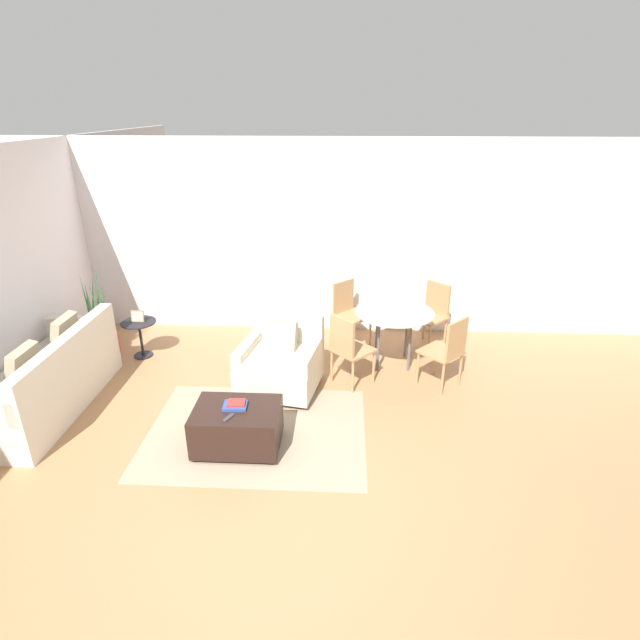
# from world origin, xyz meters

# --- Properties ---
(ground_plane) EXTENTS (20.00, 20.00, 0.00)m
(ground_plane) POSITION_xyz_m (0.00, 0.00, 0.00)
(ground_plane) COLOR #A3754C
(wall_back) EXTENTS (12.00, 0.06, 2.75)m
(wall_back) POSITION_xyz_m (0.00, 3.66, 1.38)
(wall_back) COLOR white
(wall_back) RESTS_ON ground_plane
(area_rug) EXTENTS (2.24, 1.70, 0.01)m
(area_rug) POSITION_xyz_m (-0.21, 0.98, 0.00)
(area_rug) COLOR gray
(area_rug) RESTS_ON ground_plane
(couch) EXTENTS (0.86, 1.99, 0.92)m
(couch) POSITION_xyz_m (-2.58, 1.30, 0.31)
(couch) COLOR beige
(couch) RESTS_ON ground_plane
(armchair) EXTENTS (1.02, 0.99, 0.83)m
(armchair) POSITION_xyz_m (-0.06, 1.87, 0.34)
(armchair) COLOR beige
(armchair) RESTS_ON ground_plane
(ottoman) EXTENTS (0.83, 0.59, 0.44)m
(ottoman) POSITION_xyz_m (-0.35, 0.72, 0.24)
(ottoman) COLOR black
(ottoman) RESTS_ON ground_plane
(book_stack) EXTENTS (0.24, 0.19, 0.05)m
(book_stack) POSITION_xyz_m (-0.36, 0.76, 0.46)
(book_stack) COLOR #2D478C
(book_stack) RESTS_ON ottoman
(tv_remote_primary) EXTENTS (0.10, 0.14, 0.01)m
(tv_remote_primary) POSITION_xyz_m (-0.39, 0.57, 0.44)
(tv_remote_primary) COLOR #333338
(tv_remote_primary) RESTS_ON ottoman
(potted_plant) EXTENTS (0.42, 0.42, 1.19)m
(potted_plant) POSITION_xyz_m (-2.61, 2.66, 0.24)
(potted_plant) COLOR maroon
(potted_plant) RESTS_ON ground_plane
(side_table) EXTENTS (0.45, 0.45, 0.50)m
(side_table) POSITION_xyz_m (-2.03, 2.59, 0.36)
(side_table) COLOR black
(side_table) RESTS_ON ground_plane
(picture_frame) EXTENTS (0.17, 0.06, 0.16)m
(picture_frame) POSITION_xyz_m (-2.03, 2.59, 0.58)
(picture_frame) COLOR #8C6647
(picture_frame) RESTS_ON side_table
(dining_table) EXTENTS (1.01, 1.01, 0.73)m
(dining_table) POSITION_xyz_m (1.31, 2.57, 0.63)
(dining_table) COLOR #8C9E99
(dining_table) RESTS_ON ground_plane
(dining_chair_near_left) EXTENTS (0.59, 0.59, 0.90)m
(dining_chair_near_left) POSITION_xyz_m (0.72, 1.99, 0.52)
(dining_chair_near_left) COLOR tan
(dining_chair_near_left) RESTS_ON ground_plane
(dining_chair_near_right) EXTENTS (0.59, 0.59, 0.90)m
(dining_chair_near_right) POSITION_xyz_m (1.89, 1.99, 0.52)
(dining_chair_near_right) COLOR tan
(dining_chair_near_right) RESTS_ON ground_plane
(dining_chair_far_left) EXTENTS (0.59, 0.59, 0.90)m
(dining_chair_far_left) POSITION_xyz_m (0.72, 3.15, 0.52)
(dining_chair_far_left) COLOR tan
(dining_chair_far_left) RESTS_ON ground_plane
(dining_chair_far_right) EXTENTS (0.59, 0.59, 0.90)m
(dining_chair_far_right) POSITION_xyz_m (1.89, 3.15, 0.52)
(dining_chair_far_right) COLOR tan
(dining_chair_far_right) RESTS_ON ground_plane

